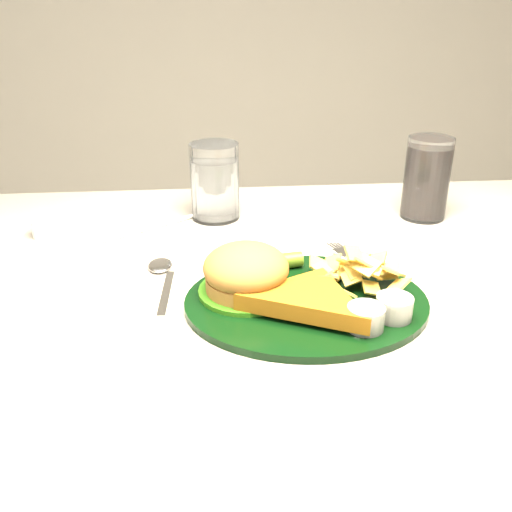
{
  "coord_description": "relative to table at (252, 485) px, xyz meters",
  "views": [
    {
      "loc": [
        -0.05,
        -0.68,
        1.1
      ],
      "look_at": [
        0.0,
        -0.03,
        0.8
      ],
      "focal_mm": 40.0,
      "sensor_mm": 36.0,
      "label": 1
    }
  ],
  "objects": [
    {
      "name": "table",
      "position": [
        0.0,
        0.0,
        0.0
      ],
      "size": [
        1.2,
        0.8,
        0.75
      ],
      "primitive_type": null,
      "color": "gray",
      "rests_on": "ground"
    },
    {
      "name": "dinner_plate",
      "position": [
        0.06,
        -0.07,
        0.41
      ],
      "size": [
        0.3,
        0.25,
        0.07
      ],
      "primitive_type": null,
      "rotation": [
        0.0,
        0.0,
        -0.01
      ],
      "color": "black",
      "rests_on": "table"
    },
    {
      "name": "water_glass",
      "position": [
        -0.04,
        0.24,
        0.44
      ],
      "size": [
        0.09,
        0.09,
        0.13
      ],
      "primitive_type": "cylinder",
      "rotation": [
        0.0,
        0.0,
        -0.11
      ],
      "color": "silver",
      "rests_on": "table"
    },
    {
      "name": "cola_glass",
      "position": [
        0.31,
        0.21,
        0.44
      ],
      "size": [
        0.1,
        0.1,
        0.14
      ],
      "primitive_type": "cylinder",
      "rotation": [
        0.0,
        0.0,
        -0.35
      ],
      "color": "black",
      "rests_on": "table"
    },
    {
      "name": "fork_napkin",
      "position": [
        0.14,
        -0.01,
        0.38
      ],
      "size": [
        0.17,
        0.19,
        0.01
      ],
      "primitive_type": null,
      "rotation": [
        0.0,
        0.0,
        0.39
      ],
      "color": "white",
      "rests_on": "table"
    },
    {
      "name": "spoon",
      "position": [
        -0.11,
        -0.03,
        0.38
      ],
      "size": [
        0.05,
        0.16,
        0.01
      ],
      "primitive_type": null,
      "rotation": [
        0.0,
        0.0,
        -0.05
      ],
      "color": "white",
      "rests_on": "table"
    },
    {
      "name": "ramekin",
      "position": [
        -0.31,
        0.18,
        0.39
      ],
      "size": [
        0.06,
        0.06,
        0.03
      ],
      "primitive_type": "cylinder",
      "rotation": [
        0.0,
        0.0,
        0.41
      ],
      "color": "silver",
      "rests_on": "table"
    },
    {
      "name": "wrapped_straw",
      "position": [
        -0.14,
        0.2,
        0.38
      ],
      "size": [
        0.2,
        0.17,
        0.01
      ],
      "primitive_type": null,
      "rotation": [
        0.0,
        0.0,
        0.61
      ],
      "color": "white",
      "rests_on": "table"
    }
  ]
}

